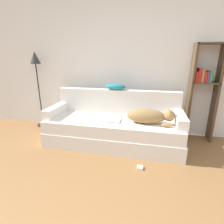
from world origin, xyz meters
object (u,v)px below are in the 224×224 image
object	(u,v)px
dog	(149,116)
power_adapter	(140,168)
couch	(113,131)
floor_lamp	(36,69)
bookshelf	(203,87)
throw_pillow	(116,87)
laptop	(111,120)

from	to	relation	value
dog	power_adapter	bearing A→B (deg)	-98.70
couch	floor_lamp	size ratio (longest dim) A/B	1.45
couch	dog	xyz separation A→B (m)	(0.59, -0.08, 0.35)
bookshelf	dog	bearing A→B (deg)	-144.79
dog	throw_pillow	distance (m)	0.84
throw_pillow	bookshelf	bearing A→B (deg)	7.12
throw_pillow	floor_lamp	distance (m)	1.70
power_adapter	couch	bearing A→B (deg)	128.54
bookshelf	power_adapter	world-z (taller)	bookshelf
bookshelf	power_adapter	xyz separation A→B (m)	(-0.95, -1.16, -0.94)
bookshelf	floor_lamp	bearing A→B (deg)	-179.57
laptop	throw_pillow	world-z (taller)	throw_pillow
dog	power_adapter	size ratio (longest dim) A/B	9.14
dog	laptop	world-z (taller)	dog
dog	bookshelf	size ratio (longest dim) A/B	0.44
floor_lamp	bookshelf	bearing A→B (deg)	0.43
floor_lamp	throw_pillow	bearing A→B (deg)	-5.56
throw_pillow	power_adapter	world-z (taller)	throw_pillow
laptop	throw_pillow	size ratio (longest dim) A/B	0.86
laptop	power_adapter	distance (m)	0.87
laptop	throw_pillow	xyz separation A→B (m)	(-0.02, 0.44, 0.48)
bookshelf	floor_lamp	size ratio (longest dim) A/B	1.07
couch	throw_pillow	distance (m)	0.80
couch	bookshelf	distance (m)	1.71
laptop	bookshelf	xyz separation A→B (m)	(1.47, 0.62, 0.49)
laptop	bookshelf	bearing A→B (deg)	22.21
floor_lamp	power_adapter	distance (m)	2.76
laptop	bookshelf	size ratio (longest dim) A/B	0.19
couch	bookshelf	world-z (taller)	bookshelf
power_adapter	dog	bearing A→B (deg)	81.30
floor_lamp	laptop	bearing A→B (deg)	-19.55
throw_pillow	floor_lamp	world-z (taller)	floor_lamp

